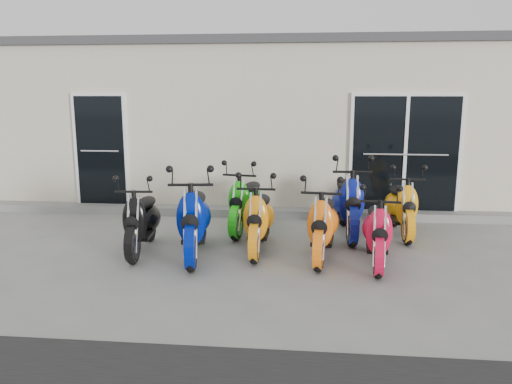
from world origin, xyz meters
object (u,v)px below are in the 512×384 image
(scooter_front_black, at_px, (141,212))
(scooter_front_blue, at_px, (194,209))
(scooter_back_yellow, at_px, (401,198))
(scooter_back_blue, at_px, (348,194))
(scooter_front_red, at_px, (378,222))
(scooter_back_green, at_px, (246,195))
(scooter_front_orange_a, at_px, (259,210))
(scooter_front_orange_b, at_px, (323,215))

(scooter_front_black, xyz_separation_m, scooter_front_blue, (0.81, -0.13, 0.09))
(scooter_front_blue, xyz_separation_m, scooter_back_yellow, (3.14, 1.40, -0.08))
(scooter_front_black, bearing_deg, scooter_back_yellow, 12.88)
(scooter_back_blue, bearing_deg, scooter_front_black, -161.27)
(scooter_front_red, bearing_deg, scooter_back_yellow, 73.68)
(scooter_front_black, height_order, scooter_back_yellow, scooter_back_yellow)
(scooter_back_green, bearing_deg, scooter_front_black, -129.38)
(scooter_front_red, distance_m, scooter_back_yellow, 1.61)
(scooter_front_blue, bearing_deg, scooter_back_yellow, 15.89)
(scooter_front_blue, bearing_deg, scooter_front_black, 163.08)
(scooter_front_blue, height_order, scooter_back_green, scooter_front_blue)
(scooter_front_orange_a, bearing_deg, scooter_front_blue, -159.11)
(scooter_front_orange_a, relative_size, scooter_back_yellow, 1.01)
(scooter_front_orange_a, height_order, scooter_back_green, scooter_back_green)
(scooter_front_orange_b, bearing_deg, scooter_back_blue, 76.62)
(scooter_front_black, distance_m, scooter_front_orange_a, 1.72)
(scooter_back_yellow, bearing_deg, scooter_back_green, 179.31)
(scooter_front_orange_a, bearing_deg, scooter_back_blue, 35.97)
(scooter_front_red, bearing_deg, scooter_back_blue, 106.58)
(scooter_front_black, height_order, scooter_front_blue, scooter_front_blue)
(scooter_front_orange_a, xyz_separation_m, scooter_back_green, (-0.32, 1.05, 0.01))
(scooter_front_black, distance_m, scooter_front_red, 3.37)
(scooter_front_orange_b, bearing_deg, scooter_front_red, -8.32)
(scooter_front_black, height_order, scooter_back_green, scooter_back_green)
(scooter_front_orange_b, bearing_deg, scooter_front_black, -173.79)
(scooter_front_black, xyz_separation_m, scooter_back_blue, (3.08, 1.16, 0.09))
(scooter_back_yellow, bearing_deg, scooter_front_blue, -157.16)
(scooter_back_blue, bearing_deg, scooter_back_green, 175.08)
(scooter_front_red, bearing_deg, scooter_front_orange_a, 170.48)
(scooter_front_orange_b, relative_size, scooter_front_red, 1.06)
(scooter_front_blue, bearing_deg, scooter_front_orange_b, -5.16)
(scooter_front_black, xyz_separation_m, scooter_back_green, (1.39, 1.25, 0.03))
(scooter_front_orange_b, bearing_deg, scooter_back_yellow, 51.69)
(scooter_front_orange_a, distance_m, scooter_back_green, 1.10)
(scooter_front_blue, relative_size, scooter_back_blue, 1.00)
(scooter_front_blue, bearing_deg, scooter_front_orange_a, 11.90)
(scooter_front_orange_b, relative_size, scooter_back_blue, 0.90)
(scooter_front_black, xyz_separation_m, scooter_front_orange_b, (2.64, -0.03, 0.02))
(scooter_front_black, relative_size, scooter_front_blue, 0.87)
(scooter_front_orange_a, bearing_deg, scooter_back_yellow, 26.41)
(scooter_front_black, relative_size, scooter_front_orange_b, 0.96)
(scooter_front_blue, distance_m, scooter_back_blue, 2.61)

